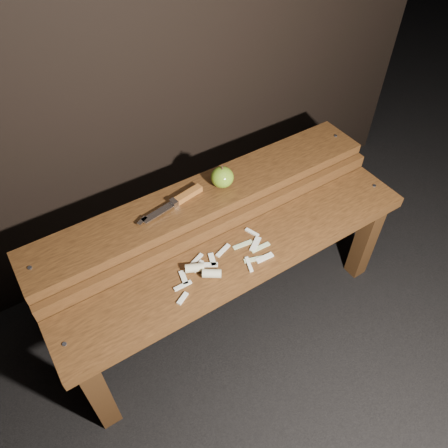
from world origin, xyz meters
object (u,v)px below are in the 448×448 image
bench_front_tier (245,269)px  apple (222,177)px  bench_rear_tier (207,212)px  knife (181,199)px

bench_front_tier → apple: bearing=74.5°
bench_front_tier → bench_rear_tier: (0.00, 0.23, 0.06)m
bench_front_tier → apple: (0.06, 0.23, 0.18)m
bench_rear_tier → knife: size_ratio=4.95×
bench_front_tier → apple: apple is taller
bench_front_tier → knife: bearing=109.9°
bench_front_tier → apple: 0.30m
bench_rear_tier → apple: 0.14m
bench_front_tier → bench_rear_tier: bearing=90.0°
bench_rear_tier → knife: knife is taller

